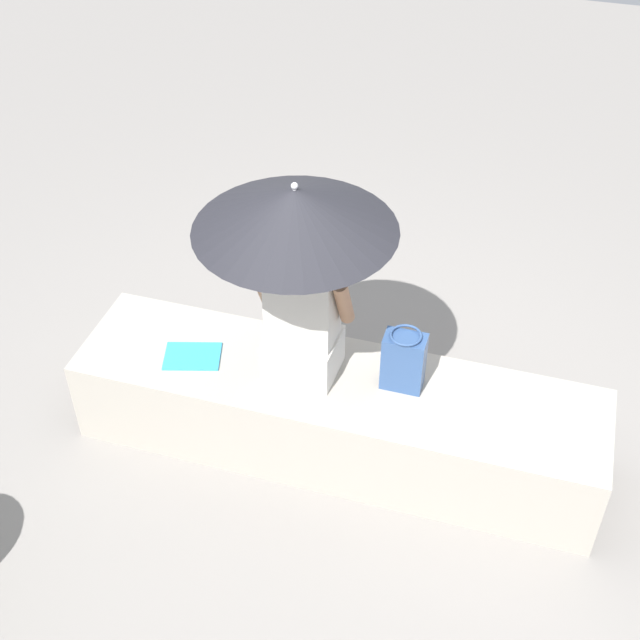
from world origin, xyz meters
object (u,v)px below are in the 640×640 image
(handbag_black, at_px, (404,361))
(parasol, at_px, (295,210))
(magazine, at_px, (192,356))
(person_seated, at_px, (302,309))

(handbag_black, bearing_deg, parasol, 10.02)
(magazine, bearing_deg, handbag_black, 170.12)
(person_seated, bearing_deg, handbag_black, -176.14)
(parasol, distance_m, handbag_black, 0.95)
(person_seated, height_order, magazine, person_seated)
(handbag_black, relative_size, magazine, 1.16)
(person_seated, distance_m, handbag_black, 0.54)
(parasol, height_order, handbag_black, parasol)
(parasol, relative_size, magazine, 3.92)
(parasol, bearing_deg, handbag_black, -169.98)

